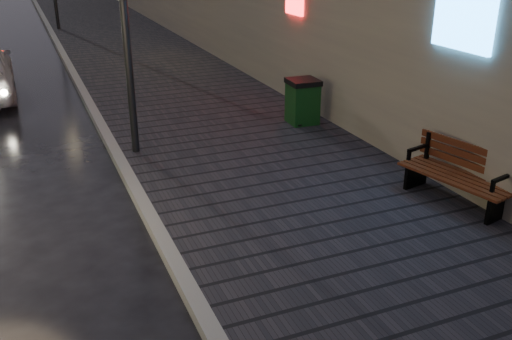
{
  "coord_description": "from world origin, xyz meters",
  "views": [
    {
      "loc": [
        0.06,
        -4.14,
        3.95
      ],
      "look_at": [
        2.92,
        2.71,
        0.85
      ],
      "focal_mm": 40.0,
      "sensor_mm": 36.0,
      "label": 1
    }
  ],
  "objects": [
    {
      "name": "curb",
      "position": [
        1.5,
        21.0,
        0.07
      ],
      "size": [
        0.2,
        58.0,
        0.15
      ],
      "primitive_type": "cube",
      "color": "slate",
      "rests_on": "ground"
    },
    {
      "name": "sidewalk",
      "position": [
        3.9,
        21.0,
        0.07
      ],
      "size": [
        4.6,
        58.0,
        0.15
      ],
      "primitive_type": "cube",
      "color": "black",
      "rests_on": "ground"
    },
    {
      "name": "trash_bin",
      "position": [
        5.52,
        6.34,
        0.63
      ],
      "size": [
        0.65,
        0.65,
        0.95
      ],
      "rotation": [
        0.0,
        0.0,
        -0.04
      ],
      "color": "black",
      "rests_on": "sidewalk"
    },
    {
      "name": "bench",
      "position": [
        5.92,
        1.95,
        0.6
      ],
      "size": [
        0.98,
        1.85,
        0.9
      ],
      "rotation": [
        0.0,
        0.0,
        0.22
      ],
      "color": "black",
      "rests_on": "sidewalk"
    }
  ]
}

